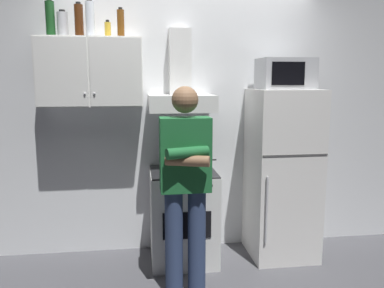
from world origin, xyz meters
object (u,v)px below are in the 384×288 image
at_px(stove_oven, 183,215).
at_px(bottle_rum_dark, 79,21).
at_px(range_hood, 181,90).
at_px(bottle_spice_jar, 108,30).
at_px(bottle_wine_green, 50,19).
at_px(microwave, 285,74).
at_px(person_standing, 185,184).
at_px(refrigerator, 282,174).
at_px(upper_cabinet, 91,72).
at_px(bottle_vodka_clear, 90,19).
at_px(bottle_beer_brown, 121,24).
at_px(bottle_canister_steel, 63,25).
at_px(cooking_pot, 199,165).

distance_m(stove_oven, bottle_rum_dark, 1.98).
bearing_deg(range_hood, bottle_spice_jar, -177.69).
distance_m(bottle_wine_green, bottle_spice_jar, 0.50).
bearing_deg(bottle_spice_jar, range_hood, 2.31).
height_order(microwave, person_standing, microwave).
height_order(refrigerator, bottle_spice_jar, bottle_spice_jar).
height_order(stove_oven, refrigerator, refrigerator).
distance_m(upper_cabinet, person_standing, 1.35).
height_order(person_standing, bottle_rum_dark, bottle_rum_dark).
xyz_separation_m(stove_oven, range_hood, (0.00, 0.13, 1.16)).
height_order(upper_cabinet, refrigerator, upper_cabinet).
distance_m(person_standing, bottle_spice_jar, 1.53).
bearing_deg(bottle_vodka_clear, bottle_beer_brown, 8.41).
bearing_deg(range_hood, bottle_beer_brown, 179.24).
distance_m(upper_cabinet, stove_oven, 1.55).
height_order(bottle_vodka_clear, bottle_beer_brown, bottle_vodka_clear).
height_order(refrigerator, bottle_canister_steel, bottle_canister_steel).
xyz_separation_m(person_standing, bottle_canister_steel, (-0.98, 0.77, 1.26)).
distance_m(bottle_rum_dark, bottle_wine_green, 0.24).
bearing_deg(bottle_wine_green, range_hood, -1.81).
distance_m(stove_oven, bottle_vodka_clear, 1.94).
height_order(upper_cabinet, cooking_pot, upper_cabinet).
xyz_separation_m(person_standing, cooking_pot, (0.18, 0.49, 0.04)).
xyz_separation_m(stove_oven, person_standing, (-0.05, -0.61, 0.47)).
bearing_deg(upper_cabinet, bottle_wine_green, 173.60).
xyz_separation_m(microwave, bottle_wine_green, (-2.08, 0.14, 0.46)).
bearing_deg(person_standing, bottle_wine_green, 144.60).
bearing_deg(stove_oven, bottle_canister_steel, 171.10).
relative_size(bottle_wine_green, bottle_spice_jar, 2.18).
relative_size(range_hood, bottle_vodka_clear, 2.37).
relative_size(refrigerator, cooking_pot, 5.11).
xyz_separation_m(upper_cabinet, bottle_rum_dark, (-0.09, 0.02, 0.44)).
bearing_deg(refrigerator, stove_oven, -179.96).
relative_size(bottle_canister_steel, bottle_beer_brown, 0.90).
relative_size(bottle_canister_steel, bottle_rum_dark, 0.78).
xyz_separation_m(stove_oven, bottle_beer_brown, (-0.53, 0.13, 1.74)).
bearing_deg(bottle_beer_brown, range_hood, -0.76).
height_order(range_hood, person_standing, range_hood).
bearing_deg(bottle_canister_steel, bottle_wine_green, 179.26).
relative_size(microwave, bottle_canister_steel, 2.06).
relative_size(range_hood, bottle_beer_brown, 2.89).
bearing_deg(bottle_wine_green, microwave, -3.94).
relative_size(cooking_pot, bottle_spice_jar, 2.13).
bearing_deg(stove_oven, bottle_wine_green, 171.82).
bearing_deg(bottle_wine_green, person_standing, -35.40).
bearing_deg(bottle_rum_dark, bottle_canister_steel, 175.45).
height_order(bottle_vodka_clear, bottle_spice_jar, bottle_vodka_clear).
xyz_separation_m(person_standing, bottle_rum_dark, (-0.84, 0.76, 1.29)).
bearing_deg(stove_oven, bottle_spice_jar, 171.08).
relative_size(microwave, bottle_spice_jar, 3.27).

